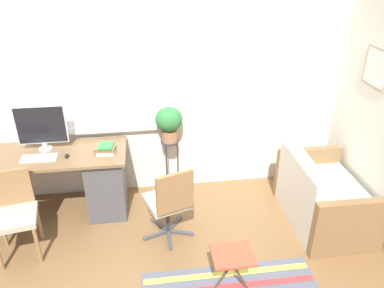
{
  "coord_description": "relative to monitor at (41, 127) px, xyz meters",
  "views": [
    {
      "loc": [
        0.1,
        -3.28,
        2.68
      ],
      "look_at": [
        0.57,
        0.16,
        0.85
      ],
      "focal_mm": 35.0,
      "sensor_mm": 36.0,
      "label": 1
    }
  ],
  "objects": [
    {
      "name": "keyboard",
      "position": [
        -0.02,
        -0.2,
        -0.26
      ],
      "size": [
        0.35,
        0.15,
        0.02
      ],
      "color": "silver",
      "rests_on": "desk"
    },
    {
      "name": "folding_stool",
      "position": [
        1.73,
        -1.47,
        -0.64
      ],
      "size": [
        0.35,
        0.3,
        0.44
      ],
      "color": "#B24C33",
      "rests_on": "ground_plane"
    },
    {
      "name": "wall_back_with_window",
      "position": [
        0.97,
        0.29,
        0.33
      ],
      "size": [
        9.0,
        0.12,
        2.7
      ],
      "color": "white",
      "rests_on": "ground_plane"
    },
    {
      "name": "desk",
      "position": [
        -0.1,
        -0.11,
        -0.62
      ],
      "size": [
        1.9,
        0.65,
        0.76
      ],
      "color": "brown",
      "rests_on": "ground_plane"
    },
    {
      "name": "book_stack",
      "position": [
        0.65,
        -0.18,
        -0.22
      ],
      "size": [
        0.23,
        0.18,
        0.1
      ],
      "color": "white",
      "rests_on": "desk"
    },
    {
      "name": "desk_chair_wooden",
      "position": [
        -0.2,
        -0.69,
        -0.56
      ],
      "size": [
        0.45,
        0.46,
        0.84
      ],
      "rotation": [
        0.0,
        0.0,
        0.17
      ],
      "color": "olive",
      "rests_on": "ground_plane"
    },
    {
      "name": "mouse",
      "position": [
        0.25,
        -0.21,
        -0.25
      ],
      "size": [
        0.04,
        0.07,
        0.04
      ],
      "color": "black",
      "rests_on": "desk"
    },
    {
      "name": "wall_right_with_picture",
      "position": [
        3.4,
        -0.44,
        0.33
      ],
      "size": [
        0.08,
        9.0,
        2.7
      ],
      "color": "white",
      "rests_on": "ground_plane"
    },
    {
      "name": "plant_stand",
      "position": [
        1.34,
        0.12,
        -0.44
      ],
      "size": [
        0.21,
        0.21,
        0.7
      ],
      "color": "#333338",
      "rests_on": "ground_plane"
    },
    {
      "name": "couch_loveseat",
      "position": [
        2.91,
        -0.65,
        -0.74
      ],
      "size": [
        0.74,
        1.11,
        0.77
      ],
      "rotation": [
        0.0,
        0.0,
        1.57
      ],
      "color": "silver",
      "rests_on": "ground_plane"
    },
    {
      "name": "monitor",
      "position": [
        0.0,
        0.0,
        0.0
      ],
      "size": [
        0.51,
        0.14,
        0.5
      ],
      "color": "silver",
      "rests_on": "desk"
    },
    {
      "name": "potted_plant",
      "position": [
        1.34,
        0.12,
        -0.08
      ],
      "size": [
        0.31,
        0.31,
        0.41
      ],
      "color": "#9E6B4C",
      "rests_on": "plant_stand"
    },
    {
      "name": "office_chair_swivel",
      "position": [
        1.27,
        -0.7,
        -0.58
      ],
      "size": [
        0.54,
        0.53,
        0.85
      ],
      "rotation": [
        0.0,
        0.0,
        3.47
      ],
      "color": "#47474C",
      "rests_on": "ground_plane"
    },
    {
      "name": "ground_plane",
      "position": [
        0.98,
        -0.44,
        -1.02
      ],
      "size": [
        14.0,
        14.0,
        0.0
      ],
      "primitive_type": "plane",
      "color": "brown"
    }
  ]
}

